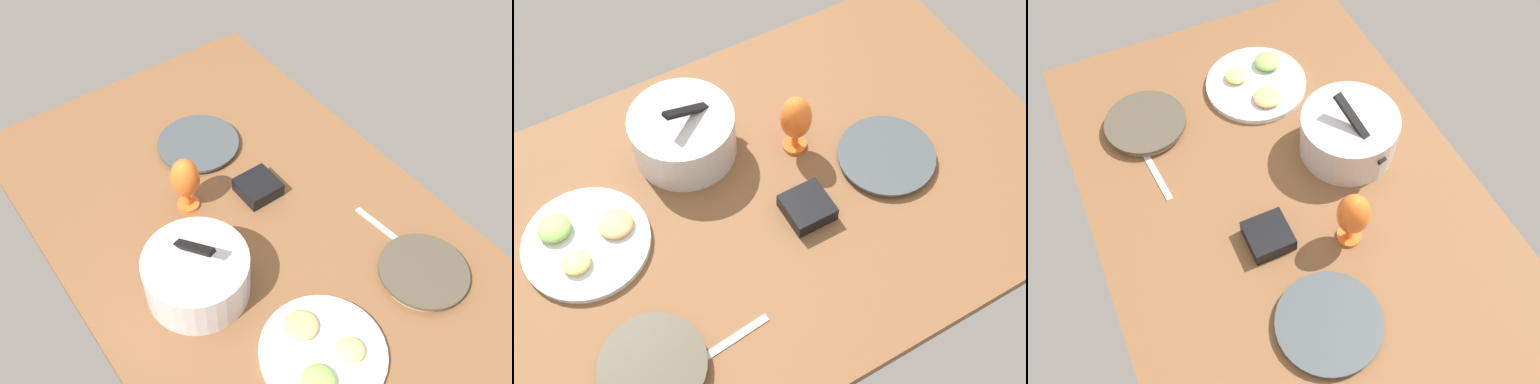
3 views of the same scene
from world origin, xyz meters
The scene contains 8 objects.
ground_plane centered at (0.00, 0.00, -2.00)cm, with size 160.00×104.00×4.00cm, color brown.
dinner_plate_left centered at (-43.63, -27.82, 1.52)cm, with size 24.32×24.32×2.93cm.
dinner_plate_right centered at (34.20, -5.96, 1.09)cm, with size 26.38×26.38×2.09cm.
mixing_bowl centered at (-11.32, 23.26, 7.34)cm, with size 28.73×27.70×20.27cm.
fruit_platter centered at (-45.35, 9.18, 1.39)cm, with size 31.73×31.73×4.80cm.
hurricane_glass_orange centered at (15.03, 9.89, 11.31)cm, with size 8.44×8.44×18.72cm.
square_bowl_black centered at (6.93, -9.89, 2.54)cm, with size 11.41×11.41×4.57cm.
fork_by_left_plate centered at (-24.88, -30.48, 0.30)cm, with size 18.00×1.80×0.60cm, color silver.
Camera 2 is at (-43.82, -80.21, 142.09)cm, focal length 45.68 mm.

